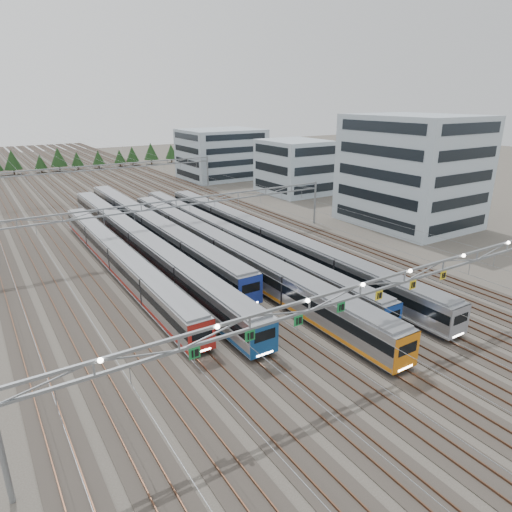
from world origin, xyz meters
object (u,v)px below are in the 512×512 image
train_a (119,258)px  train_c (152,227)px  train_f (269,238)px  depot_bldg_south (411,171)px  gantry_near (361,293)px  train_e (230,237)px  gantry_mid (176,209)px  depot_bldg_mid (294,167)px  train_d (224,251)px  gantry_far (101,171)px  train_b (139,243)px  depot_bldg_north (221,154)px

train_a → train_c: size_ratio=0.82×
train_f → depot_bldg_south: size_ratio=3.05×
train_c → gantry_near: gantry_near is taller
train_e → depot_bldg_south: bearing=-7.4°
gantry_mid → depot_bldg_mid: depot_bldg_mid is taller
train_d → gantry_near: (-2.30, -29.02, 4.83)m
gantry_near → depot_bldg_mid: (42.42, 65.84, -0.60)m
depot_bldg_mid → train_f: bearing=-131.7°
gantry_near → depot_bldg_mid: bearing=57.2°
train_c → gantry_far: gantry_far is taller
train_b → depot_bldg_north: (44.44, 56.32, 4.79)m
depot_bldg_south → gantry_near: bearing=-144.4°
train_c → depot_bldg_mid: 49.07m
depot_bldg_south → depot_bldg_north: size_ratio=1.00×
train_b → train_d: 13.40m
gantry_near → gantry_far: gantry_near is taller
train_f → depot_bldg_north: depot_bldg_north is taller
depot_bldg_mid → depot_bldg_north: bearing=99.0°
train_c → train_d: train_c is taller
train_b → train_e: size_ratio=1.02×
train_a → depot_bldg_south: 54.74m
train_b → gantry_near: 39.82m
train_d → depot_bldg_south: size_ratio=2.98×
gantry_near → depot_bldg_south: 52.77m
train_a → gantry_near: 36.32m
train_f → depot_bldg_mid: depot_bldg_mid is taller
gantry_near → train_b: bearing=99.8°
train_d → train_e: train_d is taller
train_d → train_e: 7.76m
gantry_mid → depot_bldg_north: 66.81m
train_f → depot_bldg_mid: bearing=48.3°
gantry_far → train_a: bearing=-102.5°
train_d → depot_bldg_mid: bearing=42.5°
train_b → gantry_near: (6.70, -38.95, 4.83)m
train_e → depot_bldg_north: bearing=62.7°
train_e → depot_bldg_south: 37.23m
gantry_far → depot_bldg_south: bearing=-51.8°
train_c → train_b: bearing=-123.0°
train_b → depot_bldg_north: size_ratio=3.11×
train_b → depot_bldg_north: depot_bldg_north is taller
gantry_near → train_c: bearing=92.7°
gantry_mid → train_c: bearing=111.4°
gantry_mid → depot_bldg_south: (42.80, -9.45, 3.60)m
gantry_near → depot_bldg_south: depot_bldg_south is taller
train_b → train_f: (18.00, -8.04, -0.08)m
train_a → gantry_far: (11.25, 50.93, 4.31)m
train_a → train_d: train_d is taller
gantry_far → train_f: bearing=-78.3°
train_d → gantry_near: size_ratio=1.16×
train_d → gantry_mid: size_ratio=1.16×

